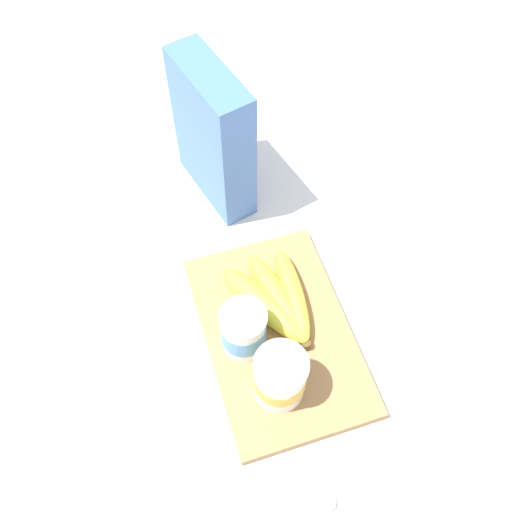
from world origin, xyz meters
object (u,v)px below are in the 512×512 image
(cutting_board, at_px, (278,335))
(yogurt_cup_front, at_px, (280,377))
(banana_bunch, at_px, (277,299))
(spoon, at_px, (302,506))
(cereal_box, at_px, (213,136))
(yogurt_cup_back, at_px, (244,331))

(cutting_board, xyz_separation_m, yogurt_cup_front, (-0.08, 0.03, 0.06))
(cutting_board, bearing_deg, yogurt_cup_front, 162.14)
(banana_bunch, distance_m, spoon, 0.29)
(banana_bunch, bearing_deg, cereal_box, 4.41)
(cereal_box, xyz_separation_m, yogurt_cup_front, (-0.40, 0.02, -0.06))
(cereal_box, height_order, banana_bunch, cereal_box)
(spoon, bearing_deg, cutting_board, -11.10)
(cutting_board, relative_size, cereal_box, 1.28)
(yogurt_cup_front, bearing_deg, yogurt_cup_back, 17.68)
(cutting_board, height_order, yogurt_cup_back, yogurt_cup_back)
(yogurt_cup_front, xyz_separation_m, spoon, (-0.15, 0.02, -0.06))
(banana_bunch, xyz_separation_m, spoon, (-0.28, 0.06, -0.03))
(cereal_box, relative_size, banana_bunch, 1.45)
(cereal_box, height_order, yogurt_cup_back, cereal_box)
(cutting_board, distance_m, spoon, 0.24)
(cutting_board, bearing_deg, spoon, 168.90)
(yogurt_cup_back, bearing_deg, spoon, -178.34)
(yogurt_cup_back, bearing_deg, cutting_board, -89.06)
(yogurt_cup_front, relative_size, spoon, 0.71)
(yogurt_cup_back, height_order, spoon, yogurt_cup_back)
(yogurt_cup_back, bearing_deg, yogurt_cup_front, -162.32)
(yogurt_cup_front, relative_size, banana_bunch, 0.53)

